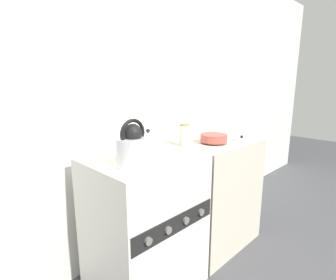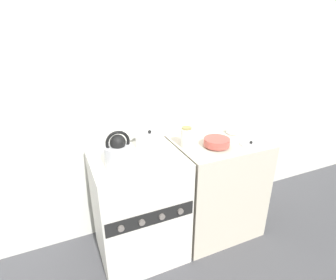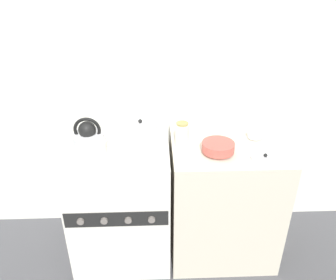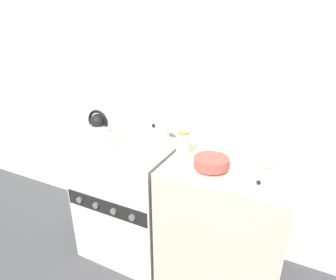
{
  "view_description": "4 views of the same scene",
  "coord_description": "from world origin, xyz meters",
  "px_view_note": "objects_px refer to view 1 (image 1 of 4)",
  "views": [
    {
      "loc": [
        -1.0,
        -0.94,
        1.37
      ],
      "look_at": [
        0.25,
        0.31,
        0.98
      ],
      "focal_mm": 28.0,
      "sensor_mm": 36.0,
      "label": 1
    },
    {
      "loc": [
        -0.48,
        -1.38,
        1.78
      ],
      "look_at": [
        0.27,
        0.32,
        0.99
      ],
      "focal_mm": 28.0,
      "sensor_mm": 36.0,
      "label": 2
    },
    {
      "loc": [
        0.26,
        -1.57,
        1.96
      ],
      "look_at": [
        0.33,
        0.25,
        0.98
      ],
      "focal_mm": 35.0,
      "sensor_mm": 36.0,
      "label": 3
    },
    {
      "loc": [
        1.02,
        -1.14,
        1.64
      ],
      "look_at": [
        0.31,
        0.32,
        0.99
      ],
      "focal_mm": 28.0,
      "sensor_mm": 36.0,
      "label": 4
    }
  ],
  "objects_px": {
    "kettle": "(133,148)",
    "small_ceramic_bowl": "(215,132)",
    "cooking_pot": "(148,141)",
    "storage_jar": "(185,135)",
    "loose_pot_lid": "(242,139)",
    "enamel_bowl": "(214,138)",
    "stove": "(144,223)"
  },
  "relations": [
    {
      "from": "cooking_pot",
      "to": "storage_jar",
      "type": "relative_size",
      "value": 1.4
    },
    {
      "from": "cooking_pot",
      "to": "storage_jar",
      "type": "xyz_separation_m",
      "value": [
        0.27,
        -0.1,
        0.02
      ]
    },
    {
      "from": "stove",
      "to": "enamel_bowl",
      "type": "xyz_separation_m",
      "value": [
        0.65,
        -0.07,
        0.49
      ]
    },
    {
      "from": "cooking_pot",
      "to": "storage_jar",
      "type": "distance_m",
      "value": 0.29
    },
    {
      "from": "kettle",
      "to": "enamel_bowl",
      "type": "distance_m",
      "value": 0.8
    },
    {
      "from": "stove",
      "to": "kettle",
      "type": "distance_m",
      "value": 0.59
    },
    {
      "from": "kettle",
      "to": "small_ceramic_bowl",
      "type": "height_order",
      "value": "kettle"
    },
    {
      "from": "stove",
      "to": "small_ceramic_bowl",
      "type": "bearing_deg",
      "value": 6.88
    },
    {
      "from": "storage_jar",
      "to": "kettle",
      "type": "bearing_deg",
      "value": -167.17
    },
    {
      "from": "small_ceramic_bowl",
      "to": "loose_pot_lid",
      "type": "height_order",
      "value": "small_ceramic_bowl"
    },
    {
      "from": "stove",
      "to": "small_ceramic_bowl",
      "type": "distance_m",
      "value": 1.05
    },
    {
      "from": "cooking_pot",
      "to": "small_ceramic_bowl",
      "type": "bearing_deg",
      "value": -1.07
    },
    {
      "from": "storage_jar",
      "to": "loose_pot_lid",
      "type": "relative_size",
      "value": 0.92
    },
    {
      "from": "kettle",
      "to": "loose_pot_lid",
      "type": "distance_m",
      "value": 1.08
    },
    {
      "from": "cooking_pot",
      "to": "enamel_bowl",
      "type": "height_order",
      "value": "cooking_pot"
    },
    {
      "from": "cooking_pot",
      "to": "storage_jar",
      "type": "bearing_deg",
      "value": -19.84
    },
    {
      "from": "small_ceramic_bowl",
      "to": "loose_pot_lid",
      "type": "distance_m",
      "value": 0.27
    },
    {
      "from": "cooking_pot",
      "to": "loose_pot_lid",
      "type": "height_order",
      "value": "cooking_pot"
    },
    {
      "from": "stove",
      "to": "enamel_bowl",
      "type": "height_order",
      "value": "enamel_bowl"
    },
    {
      "from": "small_ceramic_bowl",
      "to": "kettle",
      "type": "bearing_deg",
      "value": -168.77
    },
    {
      "from": "stove",
      "to": "kettle",
      "type": "height_order",
      "value": "kettle"
    },
    {
      "from": "cooking_pot",
      "to": "enamel_bowl",
      "type": "relative_size",
      "value": 1.12
    },
    {
      "from": "stove",
      "to": "kettle",
      "type": "bearing_deg",
      "value": -145.65
    },
    {
      "from": "loose_pot_lid",
      "to": "small_ceramic_bowl",
      "type": "bearing_deg",
      "value": 88.8
    },
    {
      "from": "stove",
      "to": "loose_pot_lid",
      "type": "relative_size",
      "value": 5.08
    },
    {
      "from": "cooking_pot",
      "to": "loose_pot_lid",
      "type": "xyz_separation_m",
      "value": [
        0.78,
        -0.28,
        -0.06
      ]
    },
    {
      "from": "kettle",
      "to": "storage_jar",
      "type": "height_order",
      "value": "kettle"
    },
    {
      "from": "kettle",
      "to": "loose_pot_lid",
      "type": "height_order",
      "value": "kettle"
    },
    {
      "from": "enamel_bowl",
      "to": "loose_pot_lid",
      "type": "xyz_separation_m",
      "value": [
        0.28,
        -0.08,
        -0.03
      ]
    },
    {
      "from": "storage_jar",
      "to": "loose_pot_lid",
      "type": "xyz_separation_m",
      "value": [
        0.5,
        -0.18,
        -0.08
      ]
    },
    {
      "from": "cooking_pot",
      "to": "loose_pot_lid",
      "type": "relative_size",
      "value": 1.29
    },
    {
      "from": "kettle",
      "to": "enamel_bowl",
      "type": "xyz_separation_m",
      "value": [
        0.8,
        0.03,
        -0.07
      ]
    }
  ]
}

